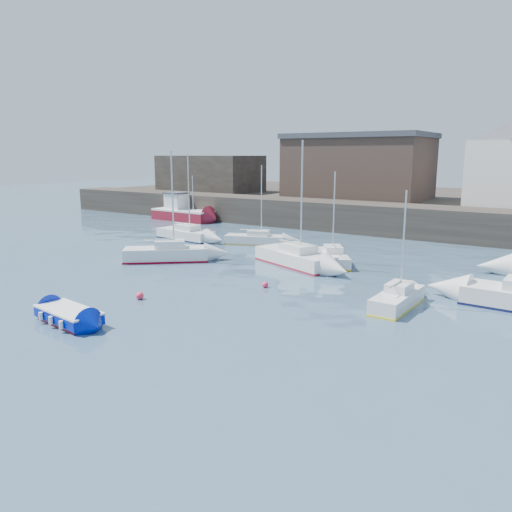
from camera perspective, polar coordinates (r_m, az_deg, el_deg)
The scene contains 16 objects.
water at distance 24.05m, azimuth -16.30°, elevation -8.28°, with size 220.00×220.00×0.00m, color #2D4760.
quay_wall at distance 52.76m, azimuth 14.08°, elevation 4.15°, with size 90.00×5.00×3.00m, color #28231E.
land_strip at distance 69.88m, azimuth 19.15°, elevation 5.51°, with size 90.00×32.00×2.80m, color #28231E.
warehouse at distance 62.00m, azimuth 11.60°, elevation 10.06°, with size 16.40×10.40×7.60m.
bldg_west at distance 72.52m, azimuth -5.26°, elevation 9.38°, with size 14.00×8.00×5.00m.
blue_dinghy at distance 25.68m, azimuth -20.63°, elevation -6.34°, with size 3.97×2.21×0.72m.
fishing_boat at distance 62.29m, azimuth -8.42°, elevation 5.05°, with size 8.35×3.34×5.47m.
sailboat_a at distance 38.50m, azimuth -10.18°, elevation 0.29°, with size 6.13×5.62×8.21m.
sailboat_b at distance 36.45m, azimuth 4.46°, elevation -0.18°, with size 7.27×4.59×8.93m.
sailboat_c at distance 27.50m, azimuth 15.86°, elevation -4.72°, with size 1.59×4.71×6.16m.
sailboat_e at distance 48.01m, azimuth -8.04°, elevation 2.51°, with size 6.43×2.65×8.05m.
sailboat_f at distance 37.38m, azimuth 8.85°, elevation -0.16°, with size 4.30×5.21×6.74m.
sailboat_h at distance 45.05m, azimuth -0.02°, elevation 1.95°, with size 5.74×3.62×7.05m.
buoy_near at distance 28.77m, azimuth -13.12°, elevation -4.84°, with size 0.44×0.44×0.44m, color #FF2D4E.
buoy_mid at distance 30.47m, azimuth 1.06°, elevation -3.61°, with size 0.38×0.38×0.38m, color #FF2D4E.
buoy_far at distance 40.15m, azimuth 2.37°, elevation 0.09°, with size 0.40×0.40×0.40m, color #FF2D4E.
Camera 1 is at (17.62, -14.30, 7.96)m, focal length 35.00 mm.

